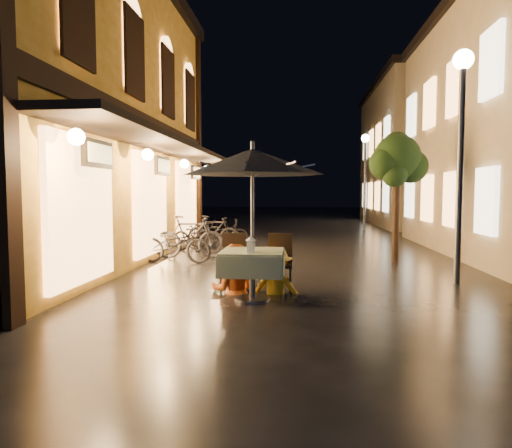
# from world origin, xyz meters

# --- Properties ---
(ground) EXTENTS (90.00, 90.00, 0.00)m
(ground) POSITION_xyz_m (0.00, 0.00, 0.00)
(ground) COLOR black
(ground) RESTS_ON ground
(west_building) EXTENTS (5.90, 11.40, 7.40)m
(west_building) POSITION_xyz_m (-5.72, 4.00, 3.71)
(west_building) COLOR gold
(west_building) RESTS_ON ground
(east_building_far) EXTENTS (7.30, 10.30, 7.30)m
(east_building_far) POSITION_xyz_m (7.49, 18.00, 3.66)
(east_building_far) COLOR #BBA78F
(east_building_far) RESTS_ON ground
(street_tree) EXTENTS (1.43, 1.20, 3.15)m
(street_tree) POSITION_xyz_m (2.41, 4.51, 2.42)
(street_tree) COLOR black
(street_tree) RESTS_ON ground
(streetlamp_near) EXTENTS (0.36, 0.36, 4.23)m
(streetlamp_near) POSITION_xyz_m (3.00, 2.00, 2.92)
(streetlamp_near) COLOR #59595E
(streetlamp_near) RESTS_ON ground
(streetlamp_far) EXTENTS (0.36, 0.36, 4.23)m
(streetlamp_far) POSITION_xyz_m (3.00, 14.00, 2.92)
(streetlamp_far) COLOR #59595E
(streetlamp_far) RESTS_ON ground
(cafe_table) EXTENTS (0.99, 0.99, 0.78)m
(cafe_table) POSITION_xyz_m (-0.63, 0.36, 0.59)
(cafe_table) COLOR #59595E
(cafe_table) RESTS_ON ground
(patio_umbrella) EXTENTS (2.19, 2.19, 2.46)m
(patio_umbrella) POSITION_xyz_m (-0.63, 0.36, 2.15)
(patio_umbrella) COLOR #59595E
(patio_umbrella) RESTS_ON ground
(cafe_chair_left) EXTENTS (0.42, 0.42, 0.97)m
(cafe_chair_left) POSITION_xyz_m (-1.03, 1.10, 0.54)
(cafe_chair_left) COLOR black
(cafe_chair_left) RESTS_ON ground
(cafe_chair_right) EXTENTS (0.42, 0.42, 0.97)m
(cafe_chair_right) POSITION_xyz_m (-0.23, 1.10, 0.54)
(cafe_chair_right) COLOR black
(cafe_chair_right) RESTS_ON ground
(table_lantern) EXTENTS (0.16, 0.16, 0.25)m
(table_lantern) POSITION_xyz_m (-0.63, 0.14, 0.92)
(table_lantern) COLOR white
(table_lantern) RESTS_ON cafe_table
(person_orange) EXTENTS (0.81, 0.65, 1.59)m
(person_orange) POSITION_xyz_m (-1.01, 0.93, 0.80)
(person_orange) COLOR #CC6222
(person_orange) RESTS_ON ground
(person_yellow) EXTENTS (0.98, 0.57, 1.50)m
(person_yellow) POSITION_xyz_m (-0.29, 0.90, 0.75)
(person_yellow) COLOR yellow
(person_yellow) RESTS_ON ground
(bicycle_0) EXTENTS (1.80, 0.76, 0.92)m
(bicycle_0) POSITION_xyz_m (-2.84, 3.91, 0.46)
(bicycle_0) COLOR black
(bicycle_0) RESTS_ON ground
(bicycle_1) EXTENTS (1.87, 0.71, 1.09)m
(bicycle_1) POSITION_xyz_m (-2.65, 4.62, 0.55)
(bicycle_1) COLOR black
(bicycle_1) RESTS_ON ground
(bicycle_2) EXTENTS (1.78, 1.19, 0.88)m
(bicycle_2) POSITION_xyz_m (-2.77, 6.01, 0.44)
(bicycle_2) COLOR black
(bicycle_2) RESTS_ON ground
(bicycle_3) EXTENTS (1.67, 0.60, 0.98)m
(bicycle_3) POSITION_xyz_m (-2.46, 6.80, 0.49)
(bicycle_3) COLOR black
(bicycle_3) RESTS_ON ground
(bicycle_4) EXTENTS (1.71, 0.97, 0.85)m
(bicycle_4) POSITION_xyz_m (-2.27, 7.30, 0.42)
(bicycle_4) COLOR black
(bicycle_4) RESTS_ON ground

